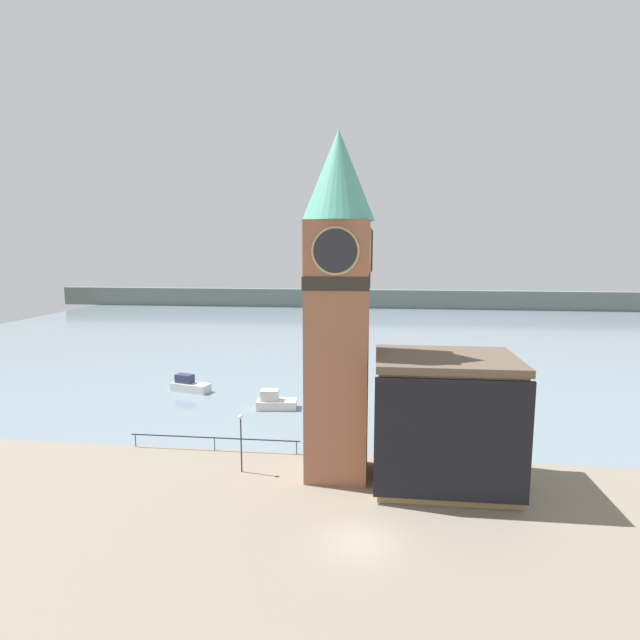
{
  "coord_description": "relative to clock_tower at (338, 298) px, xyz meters",
  "views": [
    {
      "loc": [
        0.64,
        -25.78,
        16.13
      ],
      "look_at": [
        -3.0,
        6.31,
        11.51
      ],
      "focal_mm": 28.0,
      "sensor_mm": 36.0,
      "label": 1
    }
  ],
  "objects": [
    {
      "name": "pier_building",
      "position": [
        7.39,
        -0.66,
        -8.22
      ],
      "size": [
        9.53,
        7.38,
        8.96
      ],
      "color": "#A88451",
      "rests_on": "ground_plane"
    },
    {
      "name": "boat_near",
      "position": [
        -7.45,
        13.95,
        -12.02
      ],
      "size": [
        4.18,
        2.29,
        1.96
      ],
      "rotation": [
        0.0,
        0.0,
        0.1
      ],
      "color": "silver",
      "rests_on": "water"
    },
    {
      "name": "clock_tower",
      "position": [
        0.0,
        0.0,
        0.0
      ],
      "size": [
        4.93,
        4.93,
        23.97
      ],
      "color": "#935B42",
      "rests_on": "ground_plane"
    },
    {
      "name": "water",
      "position": [
        1.99,
        63.22,
        -12.73
      ],
      "size": [
        160.0,
        120.0,
        0.0
      ],
      "color": "gray",
      "rests_on": "ground_plane"
    },
    {
      "name": "boat_far",
      "position": [
        -18.4,
        18.97,
        -12.02
      ],
      "size": [
        4.71,
        2.7,
        1.93
      ],
      "rotation": [
        0.0,
        0.0,
        -0.26
      ],
      "color": "silver",
      "rests_on": "water"
    },
    {
      "name": "far_shoreline",
      "position": [
        1.99,
        103.22,
        -10.23
      ],
      "size": [
        180.0,
        3.0,
        5.0
      ],
      "color": "slate",
      "rests_on": "water"
    },
    {
      "name": "lamp_post",
      "position": [
        -6.93,
        -0.61,
        -9.74
      ],
      "size": [
        0.32,
        0.32,
        4.33
      ],
      "color": "black",
      "rests_on": "ground_plane"
    },
    {
      "name": "pier_railing",
      "position": [
        -10.15,
        2.97,
        -11.75
      ],
      "size": [
        13.99,
        0.08,
        1.09
      ],
      "color": "#232328",
      "rests_on": "ground_plane"
    },
    {
      "name": "ground_plane",
      "position": [
        1.99,
        -8.4,
        -12.73
      ],
      "size": [
        160.0,
        160.0,
        0.0
      ],
      "primitive_type": "plane",
      "color": "gray"
    },
    {
      "name": "mooring_bollard_near",
      "position": [
        -1.92,
        0.14,
        -12.35
      ],
      "size": [
        0.28,
        0.28,
        0.69
      ],
      "color": "#2D2D33",
      "rests_on": "ground_plane"
    }
  ]
}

